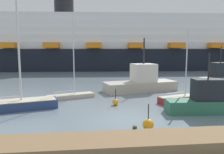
% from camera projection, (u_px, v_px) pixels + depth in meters
% --- Properties ---
extents(ground_plane, '(600.00, 600.00, 0.00)m').
position_uv_depth(ground_plane, '(125.00, 119.00, 15.34)').
color(ground_plane, slate).
extents(dock_pier, '(22.40, 2.38, 0.68)m').
position_uv_depth(dock_pier, '(140.00, 142.00, 10.78)').
color(dock_pier, olive).
rests_on(dock_pier, ground_plane).
extents(sailboat_0, '(4.74, 2.49, 6.60)m').
position_uv_depth(sailboat_0, '(182.00, 98.00, 20.04)').
color(sailboat_0, maroon).
rests_on(sailboat_0, ground_plane).
extents(sailboat_1, '(4.72, 2.67, 8.10)m').
position_uv_depth(sailboat_1, '(71.00, 95.00, 21.55)').
color(sailboat_1, '#BCB29E').
rests_on(sailboat_1, ground_plane).
extents(sailboat_3, '(6.81, 3.59, 10.88)m').
position_uv_depth(sailboat_3, '(15.00, 103.00, 17.53)').
color(sailboat_3, navy).
rests_on(sailboat_3, ground_plane).
extents(fishing_boat_0, '(5.67, 1.97, 4.54)m').
position_uv_depth(fishing_boat_0, '(204.00, 101.00, 16.63)').
color(fishing_boat_0, '#2D6B51').
rests_on(fishing_boat_0, ground_plane).
extents(fishing_boat_1, '(8.76, 4.62, 6.04)m').
position_uv_depth(fishing_boat_1, '(141.00, 82.00, 25.40)').
color(fishing_boat_1, '#BCB29E').
rests_on(fishing_boat_1, ground_plane).
extents(fishing_boat_2, '(6.72, 3.50, 5.24)m').
position_uv_depth(fishing_boat_2, '(221.00, 76.00, 30.25)').
color(fishing_boat_2, '#BCB29E').
rests_on(fishing_boat_2, ground_plane).
extents(channel_buoy_0, '(0.54, 0.54, 1.42)m').
position_uv_depth(channel_buoy_0, '(116.00, 102.00, 18.96)').
color(channel_buoy_0, orange).
rests_on(channel_buoy_0, ground_plane).
extents(channel_buoy_1, '(0.68, 0.68, 1.59)m').
position_uv_depth(channel_buoy_1, '(148.00, 124.00, 13.16)').
color(channel_buoy_1, orange).
rests_on(channel_buoy_1, ground_plane).
extents(cruise_ship, '(87.72, 17.19, 17.01)m').
position_uv_depth(cruise_ship, '(131.00, 46.00, 52.58)').
color(cruise_ship, black).
rests_on(cruise_ship, ground_plane).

